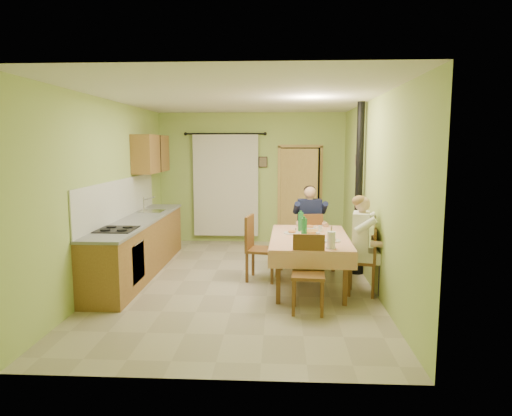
# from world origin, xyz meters

# --- Properties ---
(floor) EXTENTS (4.00, 6.00, 0.01)m
(floor) POSITION_xyz_m (0.00, 0.00, 0.00)
(floor) COLOR tan
(floor) RESTS_ON ground
(room_shell) EXTENTS (4.04, 6.04, 2.82)m
(room_shell) POSITION_xyz_m (0.00, 0.00, 1.82)
(room_shell) COLOR #AEC967
(room_shell) RESTS_ON ground
(kitchen_run) EXTENTS (0.64, 3.64, 1.56)m
(kitchen_run) POSITION_xyz_m (-1.71, 0.40, 0.48)
(kitchen_run) COLOR brown
(kitchen_run) RESTS_ON ground
(upper_cabinets) EXTENTS (0.35, 1.40, 0.70)m
(upper_cabinets) POSITION_xyz_m (-1.82, 1.70, 1.95)
(upper_cabinets) COLOR brown
(upper_cabinets) RESTS_ON room_shell
(curtain) EXTENTS (1.70, 0.07, 2.22)m
(curtain) POSITION_xyz_m (-0.55, 2.90, 1.26)
(curtain) COLOR black
(curtain) RESTS_ON ground
(doorway) EXTENTS (0.96, 0.34, 2.15)m
(doorway) POSITION_xyz_m (1.04, 2.90, 1.05)
(doorway) COLOR black
(doorway) RESTS_ON ground
(dining_table) EXTENTS (1.20, 1.97, 0.76)m
(dining_table) POSITION_xyz_m (1.07, -0.14, 0.38)
(dining_table) COLOR #E19D79
(dining_table) RESTS_ON ground
(tableware) EXTENTS (0.80, 1.65, 0.33)m
(tableware) POSITION_xyz_m (1.08, -0.25, 0.83)
(tableware) COLOR white
(tableware) RESTS_ON dining_table
(chair_far) EXTENTS (0.43, 0.43, 0.95)m
(chair_far) POSITION_xyz_m (1.14, 0.99, 0.29)
(chair_far) COLOR brown
(chair_far) RESTS_ON ground
(chair_near) EXTENTS (0.44, 0.44, 0.97)m
(chair_near) POSITION_xyz_m (0.98, -1.22, 0.29)
(chair_near) COLOR brown
(chair_near) RESTS_ON ground
(chair_right) EXTENTS (0.45, 0.45, 0.94)m
(chair_right) POSITION_xyz_m (1.80, -0.50, 0.29)
(chair_right) COLOR brown
(chair_right) RESTS_ON ground
(chair_left) EXTENTS (0.53, 0.53, 1.02)m
(chair_left) POSITION_xyz_m (0.33, 0.13, 0.29)
(chair_left) COLOR brown
(chair_left) RESTS_ON ground
(man_far) EXTENTS (0.60, 0.49, 1.39)m
(man_far) POSITION_xyz_m (1.14, 1.01, 0.88)
(man_far) COLOR #141938
(man_far) RESTS_ON chair_far
(man_right) EXTENTS (0.54, 0.63, 1.39)m
(man_right) POSITION_xyz_m (1.79, -0.49, 0.88)
(man_right) COLOR white
(man_right) RESTS_ON chair_right
(stove_flue) EXTENTS (0.24, 0.24, 2.80)m
(stove_flue) POSITION_xyz_m (1.90, 0.60, 1.02)
(stove_flue) COLOR black
(stove_flue) RESTS_ON ground
(picture_back) EXTENTS (0.19, 0.03, 0.23)m
(picture_back) POSITION_xyz_m (0.25, 2.97, 1.75)
(picture_back) COLOR black
(picture_back) RESTS_ON room_shell
(picture_right) EXTENTS (0.03, 0.31, 0.21)m
(picture_right) POSITION_xyz_m (1.97, 1.20, 1.85)
(picture_right) COLOR brown
(picture_right) RESTS_ON room_shell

